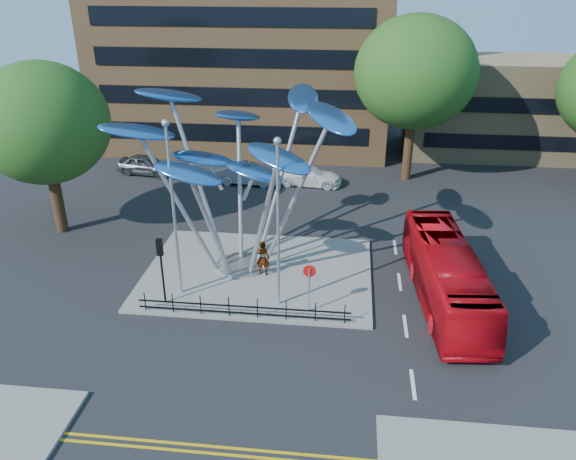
# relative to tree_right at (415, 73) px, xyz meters

# --- Properties ---
(ground) EXTENTS (120.00, 120.00, 0.00)m
(ground) POSITION_rel_tree_right_xyz_m (-8.00, -22.00, -8.04)
(ground) COLOR black
(ground) RESTS_ON ground
(traffic_island) EXTENTS (12.00, 9.00, 0.15)m
(traffic_island) POSITION_rel_tree_right_xyz_m (-9.00, -16.00, -7.96)
(traffic_island) COLOR slate
(traffic_island) RESTS_ON ground
(double_yellow_near) EXTENTS (40.00, 0.12, 0.01)m
(double_yellow_near) POSITION_rel_tree_right_xyz_m (-8.00, -28.00, -8.03)
(double_yellow_near) COLOR gold
(double_yellow_near) RESTS_ON ground
(double_yellow_far) EXTENTS (40.00, 0.12, 0.01)m
(double_yellow_far) POSITION_rel_tree_right_xyz_m (-8.00, -28.30, -8.03)
(double_yellow_far) COLOR gold
(double_yellow_far) RESTS_ON ground
(low_building_near) EXTENTS (15.00, 8.00, 8.00)m
(low_building_near) POSITION_rel_tree_right_xyz_m (8.00, 8.00, -4.04)
(low_building_near) COLOR #A0875E
(low_building_near) RESTS_ON ground
(tree_right) EXTENTS (8.80, 8.80, 12.11)m
(tree_right) POSITION_rel_tree_right_xyz_m (0.00, 0.00, 0.00)
(tree_right) COLOR black
(tree_right) RESTS_ON ground
(tree_left) EXTENTS (7.60, 7.60, 10.32)m
(tree_left) POSITION_rel_tree_right_xyz_m (-22.00, -12.00, -1.24)
(tree_left) COLOR black
(tree_left) RESTS_ON ground
(leaf_sculpture) EXTENTS (12.72, 9.54, 9.51)m
(leaf_sculpture) POSITION_rel_tree_right_xyz_m (-10.07, -15.32, -1.16)
(leaf_sculpture) COLOR #9EA0A5
(leaf_sculpture) RESTS_ON traffic_island
(street_lamp_left) EXTENTS (0.36, 0.36, 8.80)m
(street_lamp_left) POSITION_rel_tree_right_xyz_m (-12.50, -18.50, -2.68)
(street_lamp_left) COLOR #9EA0A5
(street_lamp_left) RESTS_ON traffic_island
(street_lamp_right) EXTENTS (0.36, 0.36, 8.30)m
(street_lamp_right) POSITION_rel_tree_right_xyz_m (-7.50, -19.00, -2.94)
(street_lamp_right) COLOR #9EA0A5
(street_lamp_right) RESTS_ON traffic_island
(traffic_light_island) EXTENTS (0.28, 0.18, 3.42)m
(traffic_light_island) POSITION_rel_tree_right_xyz_m (-13.00, -19.50, -5.42)
(traffic_light_island) COLOR black
(traffic_light_island) RESTS_ON traffic_island
(no_entry_sign_island) EXTENTS (0.60, 0.10, 2.45)m
(no_entry_sign_island) POSITION_rel_tree_right_xyz_m (-6.00, -19.48, -6.22)
(no_entry_sign_island) COLOR #9EA0A5
(no_entry_sign_island) RESTS_ON traffic_island
(pedestrian_railing_front) EXTENTS (10.00, 0.06, 1.00)m
(pedestrian_railing_front) POSITION_rel_tree_right_xyz_m (-9.00, -20.30, -7.48)
(pedestrian_railing_front) COLOR black
(pedestrian_railing_front) RESTS_ON traffic_island
(red_bus) EXTENTS (3.35, 10.73, 2.94)m
(red_bus) POSITION_rel_tree_right_xyz_m (0.50, -17.56, -6.57)
(red_bus) COLOR #B60811
(red_bus) RESTS_ON ground
(pedestrian) EXTENTS (0.74, 0.51, 1.95)m
(pedestrian) POSITION_rel_tree_right_xyz_m (-8.69, -16.26, -6.91)
(pedestrian) COLOR gray
(pedestrian) RESTS_ON traffic_island
(parked_car_left) EXTENTS (4.79, 2.54, 1.55)m
(parked_car_left) POSITION_rel_tree_right_xyz_m (-20.32, -1.25, -7.26)
(parked_car_left) COLOR #404348
(parked_car_left) RESTS_ON ground
(parked_car_mid) EXTENTS (4.87, 1.98, 1.57)m
(parked_car_mid) POSITION_rel_tree_right_xyz_m (-11.95, -2.48, -7.25)
(parked_car_mid) COLOR #AAADB2
(parked_car_mid) RESTS_ON ground
(parked_car_right) EXTENTS (5.21, 2.45, 1.47)m
(parked_car_right) POSITION_rel_tree_right_xyz_m (-7.45, -2.16, -7.30)
(parked_car_right) COLOR white
(parked_car_right) RESTS_ON ground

